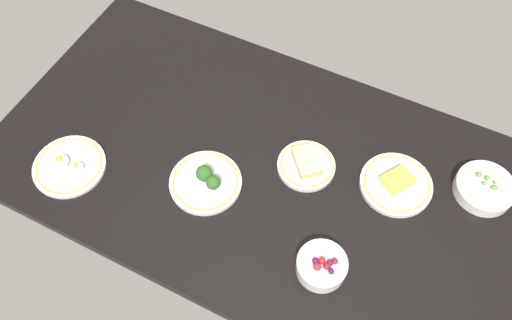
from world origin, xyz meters
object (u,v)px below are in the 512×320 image
plate_cheese (396,184)px  plate_sandwich (306,165)px  bowl_berries (322,266)px  plate_broccoli (206,181)px  bowl_peas (484,188)px  plate_eggs (69,166)px

plate_cheese → plate_sandwich: bearing=-167.3°
plate_sandwich → bowl_berries: bowl_berries is taller
plate_broccoli → plate_cheese: plate_broccoli is taller
bowl_peas → plate_broccoli: bearing=-155.3°
plate_sandwich → plate_cheese: bearing=12.7°
plate_eggs → plate_broccoli: bearing=18.6°
plate_broccoli → plate_cheese: size_ratio=1.01×
plate_sandwich → plate_cheese: size_ratio=0.82×
bowl_peas → plate_eggs: bearing=-157.4°
plate_sandwich → plate_eggs: 70.06cm
bowl_peas → plate_cheese: size_ratio=0.81×
bowl_peas → plate_eggs: bowl_peas is taller
plate_eggs → bowl_berries: 78.92cm
plate_cheese → plate_broccoli: bearing=-154.1°
plate_cheese → plate_eggs: bearing=-157.3°
bowl_peas → bowl_berries: bearing=-127.5°
bowl_peas → plate_sandwich: bowl_peas is taller
plate_eggs → plate_cheese: plate_eggs is taller
bowl_peas → plate_sandwich: 50.91cm
plate_broccoli → plate_sandwich: (23.60, 18.15, -0.54)cm
plate_eggs → bowl_berries: size_ratio=1.59×
plate_eggs → bowl_berries: bowl_berries is taller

